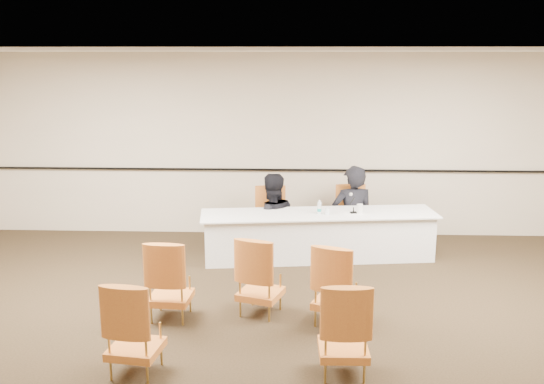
{
  "coord_description": "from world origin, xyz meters",
  "views": [
    {
      "loc": [
        0.21,
        -5.85,
        2.98
      ],
      "look_at": [
        -0.13,
        2.6,
        1.03
      ],
      "focal_mm": 40.0,
      "sensor_mm": 36.0,
      "label": 1
    }
  ],
  "objects": [
    {
      "name": "floor",
      "position": [
        0.0,
        0.0,
        0.0
      ],
      "size": [
        10.0,
        10.0,
        0.0
      ],
      "primitive_type": "plane",
      "color": "black",
      "rests_on": "ground"
    },
    {
      "name": "ceiling",
      "position": [
        0.0,
        0.0,
        3.0
      ],
      "size": [
        10.0,
        10.0,
        0.0
      ],
      "primitive_type": "plane",
      "rotation": [
        3.14,
        0.0,
        0.0
      ],
      "color": "white",
      "rests_on": "ground"
    },
    {
      "name": "wall_back",
      "position": [
        0.0,
        4.0,
        1.5
      ],
      "size": [
        10.0,
        0.04,
        3.0
      ],
      "primitive_type": "cube",
      "color": "beige",
      "rests_on": "ground"
    },
    {
      "name": "wall_rail",
      "position": [
        0.0,
        3.96,
        1.1
      ],
      "size": [
        9.8,
        0.04,
        0.03
      ],
      "primitive_type": "cube",
      "color": "black",
      "rests_on": "wall_back"
    },
    {
      "name": "panel_table",
      "position": [
        0.56,
        2.75,
        0.34
      ],
      "size": [
        3.52,
        1.21,
        0.69
      ],
      "primitive_type": null,
      "rotation": [
        0.0,
        0.0,
        0.12
      ],
      "color": "silver",
      "rests_on": "ground"
    },
    {
      "name": "panelist_main",
      "position": [
        1.11,
        3.34,
        0.38
      ],
      "size": [
        0.73,
        0.54,
        1.82
      ],
      "primitive_type": "imported",
      "rotation": [
        0.0,
        0.0,
        3.3
      ],
      "color": "black",
      "rests_on": "ground"
    },
    {
      "name": "panelist_main_chair",
      "position": [
        1.11,
        3.34,
        0.47
      ],
      "size": [
        0.56,
        0.56,
        0.95
      ],
      "primitive_type": null,
      "rotation": [
        0.0,
        0.0,
        0.12
      ],
      "color": "#A6401D",
      "rests_on": "ground"
    },
    {
      "name": "panelist_second",
      "position": [
        -0.16,
        3.19,
        0.35
      ],
      "size": [
        0.96,
        0.83,
        1.67
      ],
      "primitive_type": "imported",
      "rotation": [
        0.0,
        0.0,
        3.42
      ],
      "color": "black",
      "rests_on": "ground"
    },
    {
      "name": "panelist_second_chair",
      "position": [
        -0.16,
        3.19,
        0.47
      ],
      "size": [
        0.56,
        0.56,
        0.95
      ],
      "primitive_type": null,
      "rotation": [
        0.0,
        0.0,
        0.12
      ],
      "color": "#A6401D",
      "rests_on": "ground"
    },
    {
      "name": "papers",
      "position": [
        1.07,
        2.73,
        0.69
      ],
      "size": [
        0.33,
        0.27,
        0.0
      ],
      "primitive_type": "cube",
      "rotation": [
        0.0,
        0.0,
        -0.17
      ],
      "color": "white",
      "rests_on": "panel_table"
    },
    {
      "name": "microphone",
      "position": [
        1.06,
        2.75,
        0.83
      ],
      "size": [
        0.14,
        0.22,
        0.28
      ],
      "primitive_type": null,
      "rotation": [
        0.0,
        0.0,
        0.21
      ],
      "color": "black",
      "rests_on": "panel_table"
    },
    {
      "name": "water_bottle",
      "position": [
        0.56,
        2.71,
        0.79
      ],
      "size": [
        0.07,
        0.07,
        0.2
      ],
      "primitive_type": null,
      "rotation": [
        0.0,
        0.0,
        -0.14
      ],
      "color": "teal",
      "rests_on": "panel_table"
    },
    {
      "name": "drinking_glass",
      "position": [
        0.68,
        2.67,
        0.74
      ],
      "size": [
        0.08,
        0.08,
        0.1
      ],
      "primitive_type": "cylinder",
      "rotation": [
        0.0,
        0.0,
        0.36
      ],
      "color": "white",
      "rests_on": "panel_table"
    },
    {
      "name": "coffee_cup",
      "position": [
        1.15,
        2.74,
        0.76
      ],
      "size": [
        0.11,
        0.11,
        0.14
      ],
      "primitive_type": "cylinder",
      "rotation": [
        0.0,
        0.0,
        0.27
      ],
      "color": "silver",
      "rests_on": "panel_table"
    },
    {
      "name": "aud_chair_front_left",
      "position": [
        -1.21,
        0.58,
        0.47
      ],
      "size": [
        0.53,
        0.53,
        0.95
      ],
      "primitive_type": null,
      "rotation": [
        0.0,
        0.0,
        -0.07
      ],
      "color": "#A6401D",
      "rests_on": "ground"
    },
    {
      "name": "aud_chair_front_mid",
      "position": [
        -0.19,
        0.74,
        0.47
      ],
      "size": [
        0.64,
        0.64,
        0.95
      ],
      "primitive_type": null,
      "rotation": [
        0.0,
        0.0,
        -0.33
      ],
      "color": "#A6401D",
      "rests_on": "ground"
    },
    {
      "name": "aud_chair_front_right",
      "position": [
        0.68,
        0.51,
        0.47
      ],
      "size": [
        0.65,
        0.65,
        0.95
      ],
      "primitive_type": null,
      "rotation": [
        0.0,
        0.0,
        -0.37
      ],
      "color": "#A6401D",
      "rests_on": "ground"
    },
    {
      "name": "aud_chair_back_left",
      "position": [
        -1.29,
        -0.66,
        0.47
      ],
      "size": [
        0.57,
        0.57,
        0.95
      ],
      "primitive_type": null,
      "rotation": [
        0.0,
        0.0,
        -0.14
      ],
      "color": "#A6401D",
      "rests_on": "ground"
    },
    {
      "name": "aud_chair_back_right",
      "position": [
        0.67,
        -0.59,
        0.47
      ],
      "size": [
        0.51,
        0.51,
        0.95
      ],
      "primitive_type": null,
      "rotation": [
        0.0,
        0.0,
        0.02
      ],
      "color": "#A6401D",
      "rests_on": "ground"
    }
  ]
}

